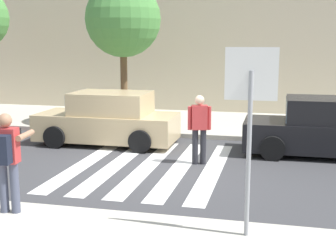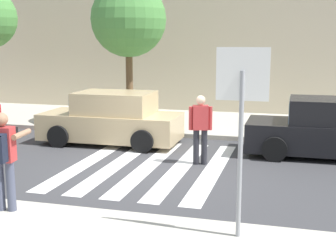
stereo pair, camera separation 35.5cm
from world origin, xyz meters
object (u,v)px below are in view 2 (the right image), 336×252
Objects in this scene: pedestrian_crossing at (200,126)px; photographer_with_backpack at (2,153)px; stop_sign at (242,101)px; parked_car_tan at (112,120)px; street_tree_center at (129,20)px; parked_car_black at (328,130)px.

photographer_with_backpack is at bearing -120.04° from pedestrian_crossing.
stop_sign is 4.15m from photographer_with_backpack.
parked_car_tan is (-4.46, 6.02, -1.48)m from stop_sign.
stop_sign is at bearing 0.06° from photographer_with_backpack.
pedestrian_crossing reaches higher than parked_car_tan.
street_tree_center is (-0.31, 2.42, 2.98)m from parked_car_tan.
parked_car_black is (6.08, -0.00, 0.00)m from parked_car_tan.
parked_car_tan is (-0.44, 6.02, -0.44)m from photographer_with_backpack.
stop_sign is 4.80m from pedestrian_crossing.
stop_sign reaches higher than parked_car_black.
parked_car_tan is at bearing 126.54° from stop_sign.
pedestrian_crossing is 3.50m from parked_car_black.
photographer_with_backpack reaches higher than parked_car_tan.
photographer_with_backpack is 5.10m from pedestrian_crossing.
stop_sign reaches higher than pedestrian_crossing.
pedestrian_crossing is 3.40m from parked_car_tan.
parked_car_black is at bearing -20.74° from street_tree_center.
street_tree_center is (-6.39, 2.42, 2.98)m from parked_car_black.
street_tree_center is at bearing 97.28° from parked_car_tan.
street_tree_center reaches higher than stop_sign.
stop_sign is at bearing -60.53° from street_tree_center.
photographer_with_backpack is 0.42× the size of parked_car_tan.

